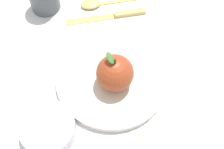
{
  "coord_description": "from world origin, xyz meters",
  "views": [
    {
      "loc": [
        -0.14,
        0.28,
        0.5
      ],
      "look_at": [
        -0.01,
        0.04,
        0.02
      ],
      "focal_mm": 43.64,
      "sensor_mm": 36.0,
      "label": 1
    }
  ],
  "objects_px": {
    "knife": "(113,15)",
    "spoon": "(98,3)",
    "side_bowl": "(48,128)",
    "apple": "(115,73)",
    "dinner_plate": "(112,77)"
  },
  "relations": [
    {
      "from": "side_bowl",
      "to": "spoon",
      "type": "xyz_separation_m",
      "value": [
        0.08,
        -0.32,
        -0.02
      ]
    },
    {
      "from": "side_bowl",
      "to": "apple",
      "type": "bearing_deg",
      "value": -113.0
    },
    {
      "from": "knife",
      "to": "side_bowl",
      "type": "bearing_deg",
      "value": 95.73
    },
    {
      "from": "knife",
      "to": "spoon",
      "type": "relative_size",
      "value": 1.15
    },
    {
      "from": "dinner_plate",
      "to": "apple",
      "type": "distance_m",
      "value": 0.05
    },
    {
      "from": "side_bowl",
      "to": "spoon",
      "type": "height_order",
      "value": "side_bowl"
    },
    {
      "from": "dinner_plate",
      "to": "apple",
      "type": "xyz_separation_m",
      "value": [
        -0.01,
        0.01,
        0.04
      ]
    },
    {
      "from": "dinner_plate",
      "to": "knife",
      "type": "height_order",
      "value": "dinner_plate"
    },
    {
      "from": "dinner_plate",
      "to": "spoon",
      "type": "distance_m",
      "value": 0.21
    },
    {
      "from": "apple",
      "to": "spoon",
      "type": "height_order",
      "value": "apple"
    },
    {
      "from": "dinner_plate",
      "to": "knife",
      "type": "relative_size",
      "value": 1.44
    },
    {
      "from": "side_bowl",
      "to": "spoon",
      "type": "bearing_deg",
      "value": -75.52
    },
    {
      "from": "apple",
      "to": "side_bowl",
      "type": "xyz_separation_m",
      "value": [
        0.06,
        0.14,
        -0.03
      ]
    },
    {
      "from": "apple",
      "to": "side_bowl",
      "type": "relative_size",
      "value": 0.85
    },
    {
      "from": "spoon",
      "to": "dinner_plate",
      "type": "bearing_deg",
      "value": 128.19
    }
  ]
}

